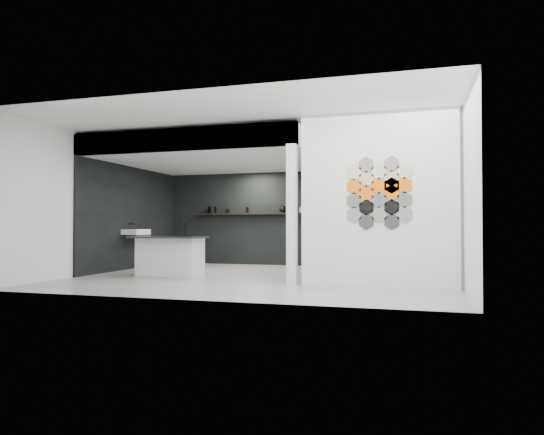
{
  "coord_description": "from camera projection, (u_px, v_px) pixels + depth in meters",
  "views": [
    {
      "loc": [
        2.73,
        -8.86,
        0.97
      ],
      "look_at": [
        0.1,
        0.3,
        1.15
      ],
      "focal_mm": 32.0,
      "sensor_mm": 36.0,
      "label": 1
    }
  ],
  "objects": [
    {
      "name": "glass_vase",
      "position": [
        303.0,
        209.0,
        11.99
      ],
      "size": [
        0.13,
        0.13,
        0.15
      ],
      "primitive_type": "cylinder",
      "rotation": [
        0.0,
        0.0,
        0.25
      ],
      "color": "gray",
      "rests_on": "display_shelf"
    },
    {
      "name": "glass_bowl",
      "position": [
        303.0,
        210.0,
        11.99
      ],
      "size": [
        0.17,
        0.17,
        0.11
      ],
      "primitive_type": "cylinder",
      "rotation": [
        0.0,
        0.0,
        -0.11
      ],
      "color": "gray",
      "rests_on": "display_shelf"
    },
    {
      "name": "bay_clad_back",
      "position": [
        248.0,
        219.0,
        12.48
      ],
      "size": [
        4.4,
        0.04,
        2.35
      ],
      "primitive_type": "cube",
      "color": "black",
      "rests_on": "floor"
    },
    {
      "name": "corner_column",
      "position": [
        292.0,
        214.0,
        8.08
      ],
      "size": [
        0.16,
        0.16,
        2.35
      ],
      "primitive_type": "cube",
      "color": "silver",
      "rests_on": "floor"
    },
    {
      "name": "bay_clad_left",
      "position": [
        132.0,
        218.0,
        11.19
      ],
      "size": [
        0.04,
        4.0,
        2.35
      ],
      "primitive_type": "cube",
      "color": "black",
      "rests_on": "floor"
    },
    {
      "name": "hex_tile_cluster",
      "position": [
        379.0,
        193.0,
        7.61
      ],
      "size": [
        1.04,
        0.02,
        1.16
      ],
      "color": "silver",
      "rests_on": "partition_panel"
    },
    {
      "name": "bottle_dark",
      "position": [
        247.0,
        210.0,
        12.39
      ],
      "size": [
        0.06,
        0.06,
        0.15
      ],
      "primitive_type": "cylinder",
      "rotation": [
        0.0,
        0.0,
        -0.06
      ],
      "color": "black",
      "rests_on": "display_shelf"
    },
    {
      "name": "kettle",
      "position": [
        283.0,
        209.0,
        12.12
      ],
      "size": [
        0.25,
        0.25,
        0.17
      ],
      "primitive_type": "ellipsoid",
      "rotation": [
        0.0,
        0.0,
        0.36
      ],
      "color": "black",
      "rests_on": "display_shelf"
    },
    {
      "name": "floor",
      "position": [
        263.0,
        278.0,
        9.25
      ],
      "size": [
        7.0,
        6.0,
        0.01
      ],
      "primitive_type": "cube",
      "color": "gray"
    },
    {
      "name": "fascia_beam",
      "position": [
        179.0,
        140.0,
        8.77
      ],
      "size": [
        4.4,
        0.16,
        0.4
      ],
      "primitive_type": "cube",
      "color": "silver",
      "rests_on": "corner_column"
    },
    {
      "name": "utensil_cup",
      "position": [
        227.0,
        211.0,
        12.54
      ],
      "size": [
        0.11,
        0.11,
        0.11
      ],
      "primitive_type": "cylinder",
      "rotation": [
        0.0,
        0.0,
        0.23
      ],
      "color": "black",
      "rests_on": "display_shelf"
    },
    {
      "name": "display_shelf",
      "position": [
        251.0,
        214.0,
        12.36
      ],
      "size": [
        3.0,
        0.15,
        0.04
      ],
      "primitive_type": "cube",
      "color": "black",
      "rests_on": "bay_clad_back"
    },
    {
      "name": "partition_panel",
      "position": [
        378.0,
        200.0,
        7.7
      ],
      "size": [
        2.45,
        0.15,
        2.8
      ],
      "primitive_type": "cube",
      "color": "silver",
      "rests_on": "floor"
    },
    {
      "name": "wall_basin",
      "position": [
        136.0,
        232.0,
        10.93
      ],
      "size": [
        0.4,
        0.6,
        0.12
      ],
      "primitive_type": "cube",
      "color": "silver",
      "rests_on": "bay_clad_left"
    },
    {
      "name": "bulkhead",
      "position": [
        220.0,
        155.0,
        10.62
      ],
      "size": [
        4.4,
        4.0,
        0.4
      ],
      "primitive_type": "cube",
      "color": "silver",
      "rests_on": "corner_column"
    },
    {
      "name": "kitchen_island",
      "position": [
        170.0,
        255.0,
        9.51
      ],
      "size": [
        1.54,
        0.8,
        1.19
      ],
      "rotation": [
        0.0,
        0.0,
        -0.1
      ],
      "color": "silver",
      "rests_on": "floor"
    },
    {
      "name": "stockpot",
      "position": [
        212.0,
        210.0,
        12.65
      ],
      "size": [
        0.22,
        0.22,
        0.18
      ],
      "primitive_type": "cylinder",
      "rotation": [
        0.0,
        0.0,
        -0.0
      ],
      "color": "black",
      "rests_on": "display_shelf"
    }
  ]
}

